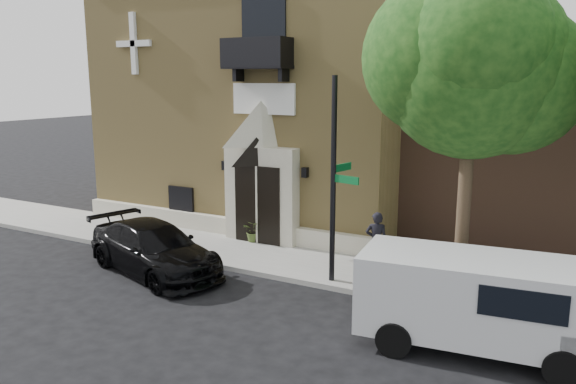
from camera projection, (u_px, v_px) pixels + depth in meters
name	position (u px, v px, depth m)	size (l,w,h in m)	color
ground	(243.00, 274.00, 16.23)	(120.00, 120.00, 0.00)	black
sidewalk	(297.00, 262.00, 17.04)	(42.00, 3.00, 0.15)	gray
church	(285.00, 101.00, 23.56)	(12.20, 11.01, 9.30)	tan
street_tree_left	(473.00, 64.00, 12.55)	(4.97, 4.38, 7.77)	#38281C
black_sedan	(154.00, 248.00, 16.22)	(2.03, 4.99, 1.45)	black
cargo_van	(489.00, 301.00, 11.39)	(5.06, 2.48, 1.99)	silver
street_sign	(334.00, 180.00, 14.78)	(0.86, 0.98, 5.49)	black
fire_hydrant	(383.00, 277.00, 14.54)	(0.40, 0.32, 0.70)	#9A0B0E
dumpster	(505.00, 286.00, 13.26)	(1.99, 1.48, 1.16)	#103C17
planter	(254.00, 231.00, 18.86)	(0.65, 0.57, 0.73)	#455925
pedestrian_near	(376.00, 241.00, 15.94)	(0.63, 0.41, 1.72)	black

